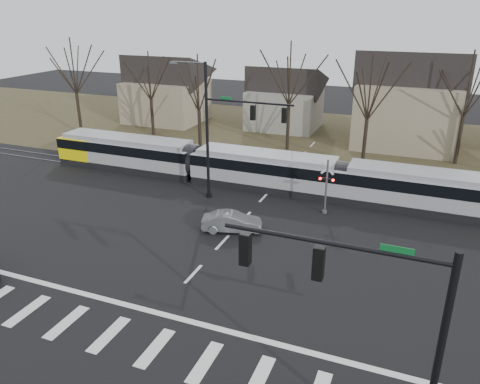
% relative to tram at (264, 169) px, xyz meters
% --- Properties ---
extents(ground, '(140.00, 140.00, 0.00)m').
position_rel_tram_xyz_m(ground, '(0.74, -16.00, -1.61)').
color(ground, black).
extents(grass_verge, '(140.00, 28.00, 0.01)m').
position_rel_tram_xyz_m(grass_verge, '(0.74, 16.00, -1.61)').
color(grass_verge, '#38331E').
rests_on(grass_verge, ground).
extents(crosswalk, '(27.00, 2.60, 0.01)m').
position_rel_tram_xyz_m(crosswalk, '(0.74, -20.00, -1.61)').
color(crosswalk, silver).
rests_on(crosswalk, ground).
extents(stop_line, '(28.00, 0.35, 0.01)m').
position_rel_tram_xyz_m(stop_line, '(0.74, -17.80, -1.61)').
color(stop_line, silver).
rests_on(stop_line, ground).
extents(lane_dashes, '(0.18, 30.00, 0.01)m').
position_rel_tram_xyz_m(lane_dashes, '(0.74, -0.00, -1.61)').
color(lane_dashes, silver).
rests_on(lane_dashes, ground).
extents(rail_pair, '(90.00, 1.52, 0.06)m').
position_rel_tram_xyz_m(rail_pair, '(0.74, -0.20, -1.58)').
color(rail_pair, '#59595E').
rests_on(rail_pair, ground).
extents(tram, '(39.01, 2.90, 2.96)m').
position_rel_tram_xyz_m(tram, '(0.00, 0.00, 0.00)').
color(tram, gray).
rests_on(tram, ground).
extents(sedan, '(3.61, 4.69, 1.29)m').
position_rel_tram_xyz_m(sedan, '(0.67, -8.26, -0.97)').
color(sedan, '#575A5F').
rests_on(sedan, ground).
extents(signal_pole_near_right, '(6.72, 0.44, 8.00)m').
position_rel_tram_xyz_m(signal_pole_near_right, '(10.86, -22.00, 3.55)').
color(signal_pole_near_right, black).
rests_on(signal_pole_near_right, ground).
extents(signal_pole_far, '(9.28, 0.44, 10.20)m').
position_rel_tram_xyz_m(signal_pole_far, '(-1.66, -3.50, 4.09)').
color(signal_pole_far, black).
rests_on(signal_pole_far, ground).
extents(rail_crossing_signal, '(1.08, 0.36, 4.00)m').
position_rel_tram_xyz_m(rail_crossing_signal, '(5.74, -3.21, 0.27)').
color(rail_crossing_signal, '#59595B').
rests_on(rail_crossing_signal, ground).
extents(tree_row, '(59.20, 7.20, 10.00)m').
position_rel_tram_xyz_m(tree_row, '(2.74, 10.00, 3.39)').
color(tree_row, black).
rests_on(tree_row, ground).
extents(house_a, '(9.72, 8.64, 8.60)m').
position_rel_tram_xyz_m(house_a, '(-19.26, 18.00, 2.85)').
color(house_a, gray).
rests_on(house_a, ground).
extents(house_b, '(8.64, 7.56, 7.65)m').
position_rel_tram_xyz_m(house_b, '(-4.26, 20.00, 2.36)').
color(house_b, gray).
rests_on(house_b, ground).
extents(house_c, '(10.80, 8.64, 10.10)m').
position_rel_tram_xyz_m(house_c, '(9.74, 17.00, 3.62)').
color(house_c, gray).
rests_on(house_c, ground).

